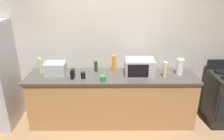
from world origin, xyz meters
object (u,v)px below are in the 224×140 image
object	(u,v)px
paper_towel_roll	(180,67)
bottle_dish_soap	(114,63)
cordless_phone	(73,74)
mug_green	(103,78)
bottle_wine	(96,66)
microwave	(139,67)
toaster_oven	(55,69)
bottle_hand_soap	(165,70)
mug_black	(83,75)
bottle_vinegar	(41,66)

from	to	relation	value
paper_towel_roll	bottle_dish_soap	bearing A→B (deg)	172.16
cordless_phone	bottle_dish_soap	bearing A→B (deg)	29.85
cordless_phone	mug_green	world-z (taller)	cordless_phone
bottle_wine	mug_green	world-z (taller)	bottle_wine
microwave	mug_green	distance (m)	0.66
toaster_oven	paper_towel_roll	bearing A→B (deg)	-0.27
bottle_dish_soap	bottle_wine	bearing A→B (deg)	-178.52
bottle_hand_soap	mug_black	size ratio (longest dim) A/B	2.48
paper_towel_roll	cordless_phone	distance (m)	1.79
toaster_oven	bottle_dish_soap	xyz separation A→B (m)	(0.98, 0.14, 0.03)
bottle_hand_soap	mug_black	bearing A→B (deg)	-178.16
paper_towel_roll	cordless_phone	xyz separation A→B (m)	(-1.78, -0.15, -0.06)
microwave	cordless_phone	bearing A→B (deg)	-172.20
paper_towel_roll	mug_black	xyz separation A→B (m)	(-1.61, -0.16, -0.08)
microwave	bottle_vinegar	size ratio (longest dim) A/B	1.80
microwave	bottle_dish_soap	distance (m)	0.45
bottle_vinegar	bottle_hand_soap	bearing A→B (deg)	-5.11
bottle_vinegar	bottle_wine	bearing A→B (deg)	4.37
cordless_phone	bottle_vinegar	size ratio (longest dim) A/B	0.56
mug_black	paper_towel_roll	bearing A→B (deg)	5.54
cordless_phone	bottle_dish_soap	xyz separation A→B (m)	(0.67, 0.30, 0.06)
microwave	toaster_oven	bearing A→B (deg)	179.50
toaster_oven	paper_towel_roll	size ratio (longest dim) A/B	1.26
microwave	toaster_oven	distance (m)	1.41
bottle_wine	mug_green	bearing A→B (deg)	-71.62
bottle_hand_soap	mug_green	xyz separation A→B (m)	(-1.01, -0.14, -0.09)
bottle_dish_soap	bottle_hand_soap	world-z (taller)	bottle_dish_soap
bottle_dish_soap	mug_green	size ratio (longest dim) A/B	2.96
paper_towel_roll	bottle_wine	xyz separation A→B (m)	(-1.42, 0.14, -0.04)
microwave	toaster_oven	xyz separation A→B (m)	(-1.41, 0.01, -0.03)
cordless_phone	bottle_vinegar	distance (m)	0.62
mug_green	toaster_oven	bearing A→B (deg)	161.93
bottle_dish_soap	bottle_hand_soap	bearing A→B (deg)	-17.71
toaster_oven	bottle_vinegar	xyz separation A→B (m)	(-0.26, 0.06, 0.03)
paper_towel_roll	mug_green	bearing A→B (deg)	-168.90
cordless_phone	bottle_dish_soap	world-z (taller)	bottle_dish_soap
cordless_phone	bottle_wine	world-z (taller)	bottle_wine
toaster_oven	bottle_wine	world-z (taller)	toaster_oven
microwave	bottle_hand_soap	xyz separation A→B (m)	(0.41, -0.11, -0.01)
paper_towel_roll	bottle_dish_soap	world-z (taller)	bottle_dish_soap
bottle_vinegar	bottle_dish_soap	bearing A→B (deg)	3.65
mug_green	mug_black	world-z (taller)	mug_black
toaster_oven	bottle_hand_soap	xyz separation A→B (m)	(1.82, -0.12, 0.02)
bottle_vinegar	mug_black	bearing A→B (deg)	-17.06
bottle_wine	bottle_vinegar	world-z (taller)	bottle_vinegar
paper_towel_roll	cordless_phone	bearing A→B (deg)	-175.10
cordless_phone	bottle_wine	distance (m)	0.47
microwave	bottle_dish_soap	xyz separation A→B (m)	(-0.42, 0.15, 0.00)
bottle_hand_soap	bottle_vinegar	bearing A→B (deg)	174.89
mug_green	mug_black	size ratio (longest dim) A/B	0.90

